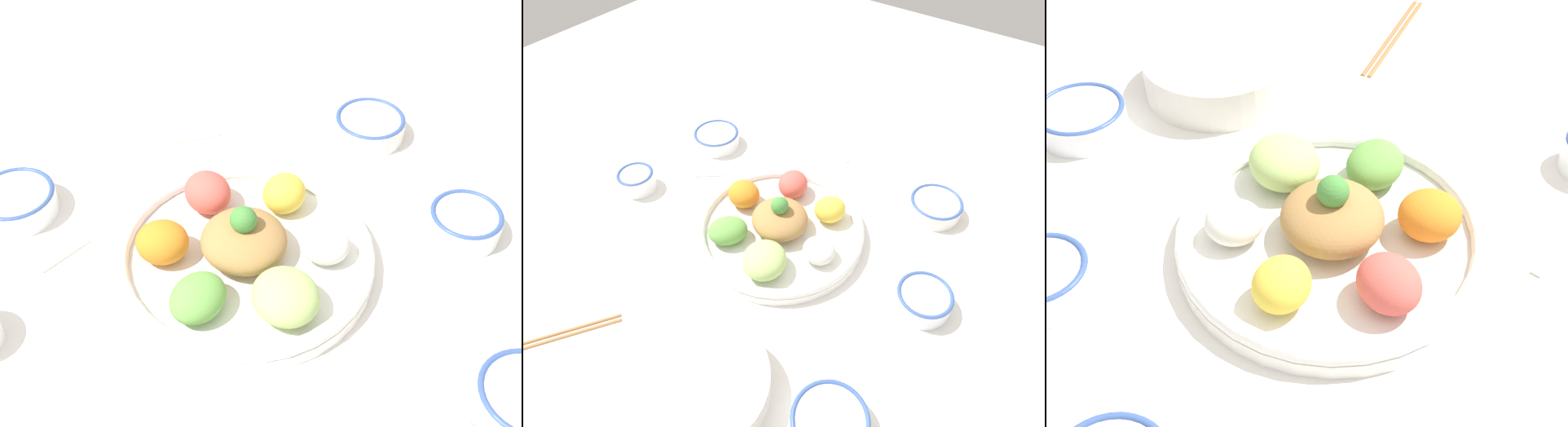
{
  "view_description": "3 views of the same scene",
  "coord_description": "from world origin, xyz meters",
  "views": [
    {
      "loc": [
        0.07,
        0.66,
        0.74
      ],
      "look_at": [
        -0.03,
        0.02,
        0.1
      ],
      "focal_mm": 50.0,
      "sensor_mm": 36.0,
      "label": 1
    },
    {
      "loc": [
        -0.36,
        0.49,
        0.7
      ],
      "look_at": [
        0.0,
        -0.02,
        0.03
      ],
      "focal_mm": 30.0,
      "sensor_mm": 36.0,
      "label": 2
    },
    {
      "loc": [
        -0.13,
        -0.53,
        0.61
      ],
      "look_at": [
        -0.03,
        0.02,
        0.05
      ],
      "focal_mm": 50.0,
      "sensor_mm": 36.0,
      "label": 3
    }
  ],
  "objects": [
    {
      "name": "ground_plane",
      "position": [
        0.0,
        0.0,
        0.0
      ],
      "size": [
        2.4,
        2.4,
        0.0
      ],
      "primitive_type": "plane",
      "color": "white"
    },
    {
      "name": "rice_bowl_plain",
      "position": [
        -0.24,
        -0.24,
        0.02
      ],
      "size": [
        0.11,
        0.11,
        0.04
      ],
      "color": "white",
      "rests_on": "ground_plane"
    },
    {
      "name": "serving_spoon_extra",
      "position": [
        -0.0,
        -0.27,
        0.0
      ],
      "size": [
        0.13,
        0.05,
        0.01
      ],
      "rotation": [
        0.0,
        0.0,
        0.12
      ],
      "color": "beige",
      "rests_on": "ground_plane"
    },
    {
      "name": "serving_spoon_main",
      "position": [
        0.26,
        -0.02,
        0.0
      ],
      "size": [
        0.11,
        0.09,
        0.01
      ],
      "rotation": [
        0.0,
        0.0,
        3.83
      ],
      "color": "beige",
      "rests_on": "ground_plane"
    },
    {
      "name": "sauce_bowl_red",
      "position": [
        0.3,
        -0.14,
        0.02
      ],
      "size": [
        0.11,
        0.11,
        0.04
      ],
      "color": "white",
      "rests_on": "ground_plane"
    },
    {
      "name": "sauce_bowl_far",
      "position": [
        -0.32,
        0.0,
        0.02
      ],
      "size": [
        0.1,
        0.1,
        0.04
      ],
      "color": "white",
      "rests_on": "ground_plane"
    },
    {
      "name": "salad_platter",
      "position": [
        -0.01,
        0.02,
        0.03
      ],
      "size": [
        0.35,
        0.35,
        0.1
      ],
      "color": "white",
      "rests_on": "ground_plane"
    }
  ]
}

